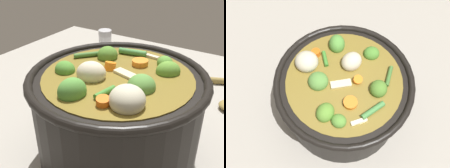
# 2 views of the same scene
# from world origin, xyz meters

# --- Properties ---
(ground_plane) EXTENTS (1.10, 1.10, 0.00)m
(ground_plane) POSITION_xyz_m (0.00, 0.00, 0.00)
(ground_plane) COLOR #9E998E
(cooking_pot) EXTENTS (0.29, 0.29, 0.18)m
(cooking_pot) POSITION_xyz_m (0.00, -0.00, 0.08)
(cooking_pot) COLOR black
(cooking_pot) RESTS_ON ground_plane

